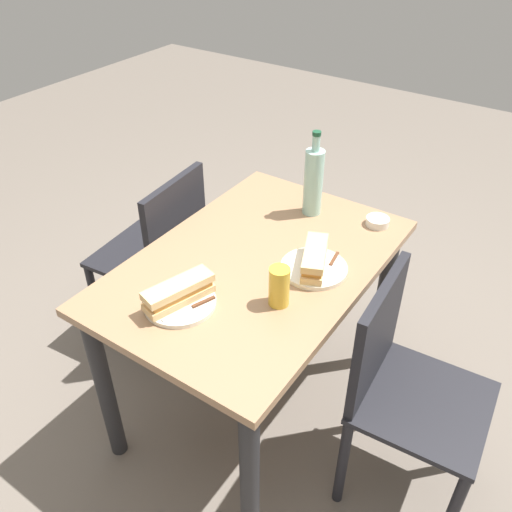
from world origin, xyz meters
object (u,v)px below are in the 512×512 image
at_px(knife_near, 192,307).
at_px(water_bottle, 314,181).
at_px(chair_far, 400,383).
at_px(olive_bowl, 378,221).
at_px(plate_near, 180,302).
at_px(plate_far, 314,268).
at_px(beer_glass, 279,286).
at_px(dining_table, 256,289).
at_px(knife_far, 330,265).
at_px(baguette_sandwich_near, 179,292).
at_px(chair_near, 161,252).
at_px(baguette_sandwich_far, 315,258).

distance_m(knife_near, water_bottle, 0.71).
distance_m(chair_far, olive_bowl, 0.61).
distance_m(plate_near, knife_near, 0.05).
relative_size(plate_far, beer_glass, 1.69).
distance_m(dining_table, plate_far, 0.24).
relative_size(knife_far, water_bottle, 0.54).
bearing_deg(knife_far, plate_far, -55.04).
relative_size(dining_table, chair_far, 1.28).
relative_size(plate_near, baguette_sandwich_near, 0.95).
relative_size(dining_table, baguette_sandwich_near, 4.66).
distance_m(water_bottle, olive_bowl, 0.28).
relative_size(plate_near, knife_near, 1.29).
relative_size(dining_table, plate_near, 4.89).
bearing_deg(beer_glass, olive_bowl, 173.23).
relative_size(chair_far, plate_near, 3.82).
height_order(baguette_sandwich_near, beer_glass, beer_glass).
bearing_deg(chair_far, plate_far, -100.81).
distance_m(chair_near, water_bottle, 0.74).
relative_size(chair_near, baguette_sandwich_far, 3.94).
bearing_deg(plate_far, plate_near, -33.75).
bearing_deg(plate_near, knife_far, 144.04).
distance_m(chair_near, knife_near, 0.74).
bearing_deg(plate_near, water_bottle, 174.32).
relative_size(baguette_sandwich_far, beer_glass, 1.64).
bearing_deg(baguette_sandwich_near, baguette_sandwich_far, 146.25).
bearing_deg(knife_near, beer_glass, 132.45).
relative_size(chair_near, baguette_sandwich_near, 3.64).
bearing_deg(chair_near, plate_far, 87.31).
relative_size(knife_near, olive_bowl, 1.99).
relative_size(chair_far, water_bottle, 2.57).
bearing_deg(baguette_sandwich_far, baguette_sandwich_near, -33.75).
bearing_deg(chair_near, plate_near, 49.93).
height_order(plate_near, plate_far, same).
bearing_deg(knife_near, chair_near, -127.52).
xyz_separation_m(knife_near, plate_far, (-0.39, 0.20, -0.01)).
bearing_deg(beer_glass, knife_far, 167.65).
bearing_deg(baguette_sandwich_near, plate_far, 146.25).
relative_size(knife_far, olive_bowl, 2.07).
xyz_separation_m(dining_table, chair_near, (-0.10, -0.56, -0.13)).
bearing_deg(beer_glass, plate_far, 177.87).
height_order(knife_far, water_bottle, water_bottle).
relative_size(dining_table, olive_bowl, 12.63).
height_order(baguette_sandwich_far, knife_far, baguette_sandwich_far).
height_order(baguette_sandwich_near, water_bottle, water_bottle).
distance_m(knife_near, knife_far, 0.49).
relative_size(water_bottle, beer_glass, 2.52).
bearing_deg(knife_near, plate_far, 152.22).
xyz_separation_m(dining_table, chair_far, (0.01, 0.56, -0.13)).
bearing_deg(plate_far, baguette_sandwich_far, 0.00).
distance_m(plate_near, baguette_sandwich_near, 0.04).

